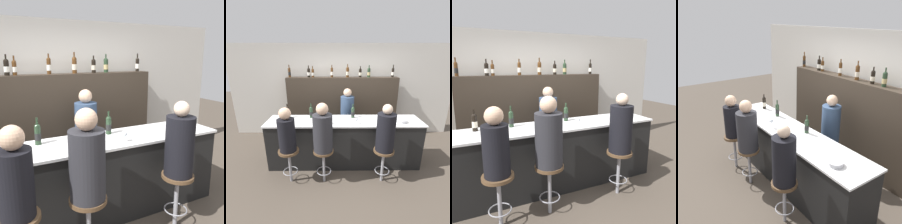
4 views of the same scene
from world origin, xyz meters
The scene contains 25 objects.
ground_plane centered at (0.00, 0.00, 0.00)m, with size 16.00×16.00×0.00m, color #4C4238.
wall_back centered at (0.00, 1.90, 1.30)m, with size 6.40×0.05×2.60m.
bar_counter centered at (0.00, 0.32, 0.51)m, with size 3.21×0.68×1.01m.
back_bar_cabinet centered at (0.00, 1.68, 0.86)m, with size 3.02×0.28×1.72m.
wine_bottle_counter_0 centered at (-1.22, 0.49, 1.14)m, with size 0.07×0.07×0.31m.
wine_bottle_counter_1 centered at (-0.71, 0.49, 1.14)m, with size 0.07×0.07×0.32m.
wine_bottle_counter_2 centered at (0.19, 0.49, 1.13)m, with size 0.07×0.07×0.30m.
wine_bottle_backbar_0 centered at (-1.42, 1.68, 1.86)m, with size 0.07×0.07×0.33m.
wine_bottle_backbar_1 centered at (-0.90, 1.68, 1.85)m, with size 0.08×0.08×0.31m.
wine_bottle_backbar_2 centered at (-0.79, 1.68, 1.84)m, with size 0.07×0.07×0.29m.
wine_bottle_backbar_3 centered at (-0.28, 1.68, 1.86)m, with size 0.07×0.07×0.32m.
wine_bottle_backbar_4 centered at (0.14, 1.68, 1.86)m, with size 0.08×0.08×0.34m.
wine_bottle_backbar_5 centered at (0.48, 1.68, 1.84)m, with size 0.07×0.07×0.29m.
wine_bottle_backbar_6 centered at (0.71, 1.68, 1.85)m, with size 0.08×0.08×0.31m.
wine_bottle_backbar_7 centered at (1.35, 1.68, 1.85)m, with size 0.07×0.07×0.33m.
wine_glass_0 centered at (-0.33, 0.13, 1.12)m, with size 0.07×0.07×0.15m.
wine_glass_1 centered at (0.23, 0.13, 1.10)m, with size 0.07×0.07×0.13m.
metal_bowl centered at (1.16, 0.20, 1.04)m, with size 0.20×0.20×0.06m.
bar_stool_left centered at (-1.04, -0.29, 0.53)m, with size 0.37×0.37×0.68m.
guest_seated_left centered at (-1.04, -0.29, 1.03)m, with size 0.30×0.30×0.81m.
bar_stool_middle centered at (-0.40, -0.29, 0.53)m, with size 0.37×0.37×0.68m.
guest_seated_middle centered at (-0.40, -0.29, 1.06)m, with size 0.34×0.34×0.89m.
bar_stool_right centered at (0.70, -0.29, 0.53)m, with size 0.37×0.37×0.68m.
guest_seated_right centered at (0.70, -0.29, 1.05)m, with size 0.33×0.33×0.86m.
bartender centered at (0.11, 1.12, 0.70)m, with size 0.34×0.34×1.53m.
Camera 2 is at (-0.16, -3.07, 2.35)m, focal length 28.00 mm.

